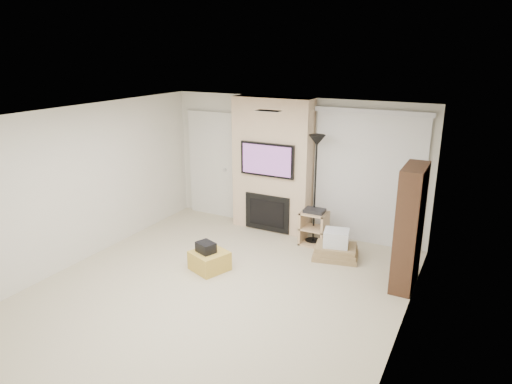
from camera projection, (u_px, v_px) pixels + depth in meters
The scene contains 16 objects.
floor at pixel (218, 290), 6.55m from camera, with size 5.00×5.50×0.00m, color beige.
ceiling at pixel (213, 116), 5.80m from camera, with size 5.00×5.50×0.00m, color white.
wall_back at pixel (294, 165), 8.51m from camera, with size 5.00×2.50×0.00m, color silver.
wall_front at pixel (42, 305), 3.84m from camera, with size 5.00×2.50×0.00m, color silver.
wall_left at pixel (82, 185), 7.27m from camera, with size 5.50×2.50×0.00m, color silver.
wall_right at pixel (406, 243), 5.08m from camera, with size 5.50×2.50×0.00m, color silver.
hvac_vent at pixel (268, 111), 6.31m from camera, with size 0.35×0.18×0.01m, color silver.
ottoman at pixel (210, 261), 7.14m from camera, with size 0.50×0.50×0.30m, color gold.
black_bag at pixel (206, 247), 7.06m from camera, with size 0.28×0.22×0.16m, color black.
fireplace_wall at pixel (272, 166), 8.49m from camera, with size 1.50×0.47×2.50m.
entry_door at pixel (212, 165), 9.32m from camera, with size 1.02×0.11×2.14m.
vertical_blinds at pixel (368, 173), 7.85m from camera, with size 1.98×0.10×2.37m.
floor_lamp at pixel (316, 159), 7.75m from camera, with size 0.29×0.29×1.94m.
av_stand at pixel (314, 226), 8.01m from camera, with size 0.45×0.38×0.66m.
box_stack at pixel (336, 247), 7.53m from camera, with size 0.83×0.69×0.49m.
bookshelf at pixel (409, 228), 6.45m from camera, with size 0.30×0.80×1.80m.
Camera 1 is at (3.16, -4.93, 3.31)m, focal length 32.00 mm.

